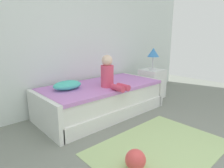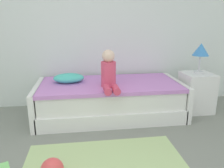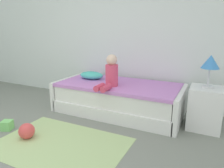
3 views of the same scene
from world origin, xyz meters
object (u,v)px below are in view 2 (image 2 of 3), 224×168
table_lamp (201,51)px  pillow (69,78)px  bed (110,99)px  child_figure (109,72)px  nightstand (196,92)px

table_lamp → pillow: (-1.94, 0.13, -0.37)m
bed → child_figure: 0.51m
pillow → child_figure: bearing=-31.0°
nightstand → child_figure: size_ratio=1.18×
nightstand → table_lamp: 0.64m
bed → table_lamp: bearing=-1.1°
table_lamp → child_figure: 1.42m
nightstand → child_figure: (-1.39, -0.20, 0.40)m
bed → table_lamp: 1.52m
pillow → table_lamp: bearing=-3.7°
child_figure → pillow: child_figure is taller
bed → nightstand: 1.35m
table_lamp → child_figure: size_ratio=0.88×
bed → child_figure: bearing=-99.6°
table_lamp → bed: bearing=178.9°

